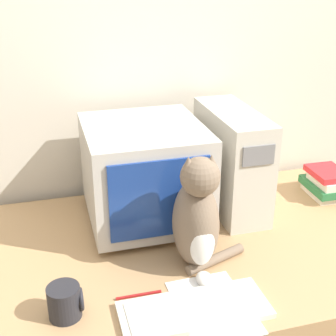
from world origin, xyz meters
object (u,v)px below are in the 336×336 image
at_px(book_stack, 326,183).
at_px(cat, 197,219).
at_px(mug, 65,302).
at_px(crt_monitor, 145,173).
at_px(computer_tower, 231,160).
at_px(pen, 139,295).
at_px(keyboard, 194,310).

bearing_deg(book_stack, cat, -154.72).
bearing_deg(mug, cat, 17.26).
relative_size(crt_monitor, computer_tower, 1.01).
bearing_deg(cat, crt_monitor, 108.58).
bearing_deg(computer_tower, mug, -144.60).
relative_size(book_stack, mug, 2.09).
height_order(book_stack, mug, book_stack).
bearing_deg(pen, computer_tower, 44.17).
height_order(computer_tower, book_stack, computer_tower).
xyz_separation_m(keyboard, cat, (0.08, 0.22, 0.17)).
xyz_separation_m(book_stack, pen, (-0.93, -0.44, -0.05)).
height_order(crt_monitor, pen, crt_monitor).
xyz_separation_m(crt_monitor, keyboard, (0.02, -0.57, -0.19)).
relative_size(crt_monitor, keyboard, 1.09).
bearing_deg(pen, book_stack, 25.50).
distance_m(keyboard, book_stack, 0.97).
relative_size(computer_tower, mug, 4.65).
distance_m(book_stack, pen, 1.03).
bearing_deg(keyboard, book_stack, 35.24).
distance_m(cat, book_stack, 0.79).
distance_m(crt_monitor, keyboard, 0.60).
bearing_deg(mug, computer_tower, 35.40).
xyz_separation_m(crt_monitor, cat, (0.10, -0.34, -0.02)).
height_order(keyboard, book_stack, book_stack).
bearing_deg(crt_monitor, book_stack, -0.62).
xyz_separation_m(cat, pen, (-0.22, -0.11, -0.17)).
bearing_deg(cat, pen, -150.82).
bearing_deg(keyboard, pen, 141.24).
relative_size(computer_tower, book_stack, 2.22).
bearing_deg(keyboard, cat, 70.26).
relative_size(computer_tower, pen, 3.32).
distance_m(pen, mug, 0.23).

